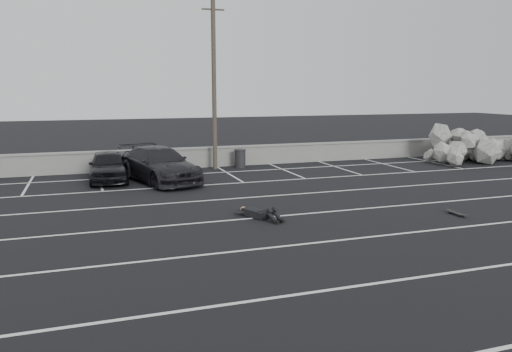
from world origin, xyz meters
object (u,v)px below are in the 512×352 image
object	(u,v)px
car_right	(159,165)
person	(253,209)
utility_pole	(214,84)
car_left	(108,166)
riprap_pile	(479,151)
trash_bin	(240,158)
skateboard	(456,213)

from	to	relation	value
car_right	person	distance (m)	7.55
utility_pole	car_left	bearing A→B (deg)	-161.21
car_left	riprap_pile	xyz separation A→B (m)	(20.38, -0.32, -0.11)
riprap_pile	trash_bin	bearing A→B (deg)	170.91
utility_pole	person	xyz separation A→B (m)	(-1.23, -9.96, -4.08)
person	skateboard	bearing A→B (deg)	-41.28
riprap_pile	skateboard	size ratio (longest dim) A/B	8.72
car_right	trash_bin	size ratio (longest dim) A/B	5.55
car_right	utility_pole	bearing A→B (deg)	23.06
utility_pole	car_right	bearing A→B (deg)	-140.08
car_left	trash_bin	world-z (taller)	car_left
skateboard	utility_pole	bearing A→B (deg)	112.80
trash_bin	person	bearing A→B (deg)	-104.57
riprap_pile	utility_pole	bearing A→B (deg)	171.84
car_left	trash_bin	xyz separation A→B (m)	(6.75, 1.86, -0.21)
utility_pole	skateboard	world-z (taller)	utility_pole
riprap_pile	person	world-z (taller)	riprap_pile
utility_pole	skateboard	bearing A→B (deg)	-66.77
car_right	trash_bin	xyz separation A→B (m)	(4.60, 2.74, -0.28)
riprap_pile	person	size ratio (longest dim) A/B	2.40
car_right	person	size ratio (longest dim) A/B	2.08
car_left	car_right	size ratio (longest dim) A/B	0.77
car_right	trash_bin	world-z (taller)	car_right
car_right	skateboard	distance (m)	12.50
skateboard	car_left	bearing A→B (deg)	135.66
car_left	utility_pole	distance (m)	6.75
person	skateboard	world-z (taller)	person
car_left	car_right	distance (m)	2.32
car_left	skateboard	size ratio (longest dim) A/B	5.80
trash_bin	riprap_pile	size ratio (longest dim) A/B	0.16
car_left	trash_bin	bearing A→B (deg)	17.33
car_left	skateboard	bearing A→B (deg)	-42.01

